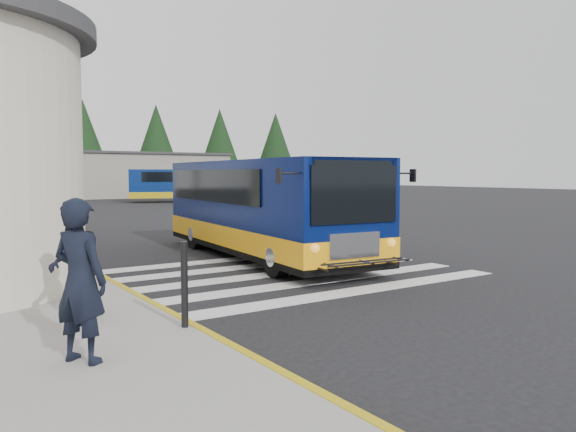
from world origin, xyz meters
TOP-DOWN VIEW (x-y plane):
  - ground at (0.00, 0.00)m, footprint 140.00×140.00m
  - curb_strip at (-4.05, 4.00)m, footprint 0.12×34.00m
  - crosswalk at (-0.50, -0.80)m, footprint 8.00×5.35m
  - depot_building at (6.00, 42.00)m, footprint 26.40×8.40m
  - tree_line at (6.29, 50.00)m, footprint 58.40×4.40m
  - transit_bus at (0.55, 1.52)m, footprint 3.62×9.31m
  - pedestrian_a at (-5.73, -4.88)m, footprint 0.74×0.80m
  - pedestrian_b at (-5.39, -3.16)m, footprint 0.67×0.85m
  - bollard at (-4.20, -4.20)m, footprint 0.10×0.10m
  - far_bus_a at (10.69, 30.06)m, footprint 8.82×4.97m
  - far_bus_b at (17.84, 26.01)m, footprint 9.29×3.32m

SIDE VIEW (x-z plane):
  - ground at x=0.00m, z-range 0.00..0.00m
  - crosswalk at x=-0.50m, z-range 0.00..0.01m
  - curb_strip at x=-4.05m, z-range 0.00..0.16m
  - bollard at x=-4.20m, z-range 0.15..1.33m
  - pedestrian_b at x=-5.39m, z-range 0.15..1.86m
  - pedestrian_a at x=-5.73m, z-range 0.15..1.98m
  - transit_bus at x=0.55m, z-range -0.06..2.52m
  - far_bus_a at x=10.69m, z-range 0.33..2.52m
  - far_bus_b at x=17.84m, z-range 0.35..2.70m
  - depot_building at x=6.00m, z-range 0.01..4.21m
  - tree_line at x=6.29m, z-range 1.77..11.77m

